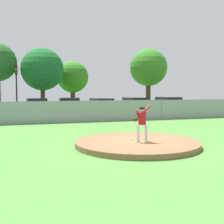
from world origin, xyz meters
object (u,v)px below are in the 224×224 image
(parked_car_champagne, at_px, (102,108))
(pitcher_youth, at_px, (142,121))
(traffic_light_near, at_px, (16,81))
(parked_car_slate, at_px, (69,108))
(baseball, at_px, (132,139))
(parked_car_teal, at_px, (36,109))
(parked_car_burgundy, at_px, (168,106))
(parked_car_red, at_px, (135,107))

(parked_car_champagne, bearing_deg, pitcher_youth, -99.02)
(traffic_light_near, bearing_deg, parked_car_slate, -47.01)
(pitcher_youth, distance_m, baseball, 1.06)
(parked_car_slate, height_order, parked_car_teal, parked_car_slate)
(parked_car_teal, relative_size, parked_car_burgundy, 0.99)
(parked_car_burgundy, bearing_deg, parked_car_red, 174.99)
(parked_car_red, height_order, parked_car_teal, parked_car_teal)
(pitcher_youth, xyz_separation_m, parked_car_slate, (-0.78, 14.32, -0.30))
(parked_car_teal, distance_m, parked_car_burgundy, 12.94)
(parked_car_champagne, relative_size, traffic_light_near, 0.88)
(parked_car_teal, relative_size, traffic_light_near, 0.94)
(pitcher_youth, distance_m, parked_car_teal, 14.79)
(parked_car_red, bearing_deg, parked_car_slate, -172.92)
(parked_car_burgundy, distance_m, traffic_light_near, 15.39)
(parked_car_slate, bearing_deg, parked_car_teal, 179.24)
(pitcher_youth, bearing_deg, parked_car_champagne, 80.98)
(traffic_light_near, bearing_deg, parked_car_champagne, -29.85)
(baseball, relative_size, parked_car_burgundy, 0.02)
(pitcher_youth, distance_m, parked_car_burgundy, 17.54)
(traffic_light_near, bearing_deg, parked_car_burgundy, -16.24)
(baseball, bearing_deg, traffic_light_near, 105.08)
(parked_car_champagne, relative_size, parked_car_slate, 1.01)
(parked_car_champagne, xyz_separation_m, parked_car_burgundy, (7.02, 0.09, 0.02))
(parked_car_champagne, height_order, parked_car_teal, parked_car_teal)
(parked_car_teal, bearing_deg, parked_car_red, 4.77)
(parked_car_teal, bearing_deg, baseball, -76.37)
(parked_car_teal, xyz_separation_m, traffic_light_near, (-1.65, 4.73, 2.52))
(baseball, xyz_separation_m, parked_car_champagne, (2.57, 14.18, 0.54))
(parked_car_champagne, xyz_separation_m, traffic_light_near, (-7.56, 4.34, 2.55))
(baseball, relative_size, parked_car_champagne, 0.02)
(parked_car_champagne, relative_size, parked_car_teal, 0.93)
(baseball, bearing_deg, parked_car_burgundy, 56.11)
(parked_car_burgundy, bearing_deg, parked_car_slate, -177.08)
(parked_car_slate, distance_m, parked_car_burgundy, 10.15)
(baseball, xyz_separation_m, parked_car_red, (6.08, 14.58, 0.56))
(parked_car_red, xyz_separation_m, parked_car_burgundy, (3.50, -0.31, 0.01))
(baseball, relative_size, parked_car_red, 0.02)
(pitcher_youth, bearing_deg, parked_car_slate, 93.12)
(parked_car_red, bearing_deg, traffic_light_near, 160.41)
(pitcher_youth, height_order, parked_car_slate, pitcher_youth)
(parked_car_teal, bearing_deg, pitcher_youth, -76.02)
(pitcher_youth, distance_m, parked_car_red, 16.24)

